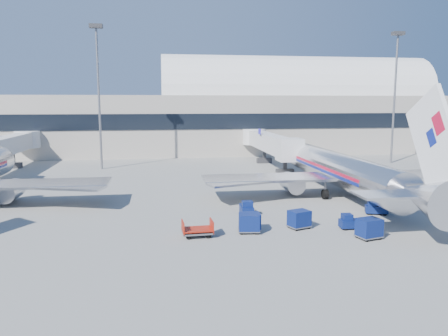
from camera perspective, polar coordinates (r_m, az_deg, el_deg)
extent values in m
plane|color=gray|center=(44.41, 5.73, -5.36)|extent=(260.00, 260.00, 0.00)
cube|color=#B2AA9E|center=(98.95, -16.80, 5.51)|extent=(170.00, 28.00, 12.00)
cube|color=black|center=(85.14, -18.19, 5.69)|extent=(170.00, 0.40, 3.00)
cylinder|color=white|center=(102.47, 9.13, 9.22)|extent=(60.00, 18.00, 18.00)
cylinder|color=silver|center=(52.62, 14.79, -0.19)|extent=(3.80, 28.00, 3.80)
sphere|color=silver|center=(65.59, 10.01, 1.65)|extent=(3.72, 3.72, 3.72)
cone|color=silver|center=(37.77, 24.96, -3.48)|extent=(3.80, 6.00, 3.80)
cube|color=#B90E2D|center=(53.49, 14.39, 0.23)|extent=(3.85, 20.16, 0.32)
cube|color=navy|center=(53.54, 14.37, -0.16)|extent=(3.85, 20.16, 0.32)
cube|color=white|center=(36.75, 25.82, 3.10)|extent=(0.35, 7.79, 8.74)
cube|color=silver|center=(38.14, 24.57, -3.03)|extent=(11.00, 3.00, 0.18)
cube|color=silver|center=(51.80, 15.20, -1.02)|extent=(32.00, 5.00, 0.28)
cylinder|color=#B7B7BC|center=(51.44, 8.86, -1.96)|extent=(2.10, 3.80, 2.10)
cylinder|color=#B7B7BC|center=(55.68, 19.75, -1.56)|extent=(2.10, 3.80, 2.10)
cylinder|color=black|center=(63.12, 10.81, -0.89)|extent=(0.40, 0.90, 0.90)
sphere|color=silver|center=(65.84, -27.26, 0.85)|extent=(3.72, 3.72, 3.72)
cylinder|color=#B7B7BC|center=(51.68, -26.15, -2.69)|extent=(2.10, 3.80, 2.10)
cube|color=silver|center=(74.36, 5.85, 3.39)|extent=(2.70, 24.00, 2.70)
cube|color=silver|center=(62.66, 8.58, 2.38)|extent=(3.40, 3.20, 3.20)
cylinder|color=silver|center=(85.51, 3.96, 4.09)|extent=(4.40, 4.40, 3.00)
cube|color=#2D2D30|center=(65.02, 7.98, 0.66)|extent=(0.50, 0.50, 3.00)
cube|color=#2D2D30|center=(65.22, 7.95, -0.52)|extent=(2.60, 1.00, 0.90)
cube|color=#2D2D30|center=(77.48, 5.28, 1.97)|extent=(0.50, 0.50, 3.00)
cube|color=#2D2D30|center=(77.64, 5.27, 0.98)|extent=(2.60, 1.00, 0.90)
cube|color=#201B98|center=(73.84, 4.66, 4.77)|extent=(0.12, 1.40, 0.90)
cube|color=silver|center=(75.92, -26.63, 2.63)|extent=(2.70, 24.00, 2.70)
cylinder|color=silver|center=(86.87, -24.28, 3.42)|extent=(4.40, 4.40, 3.00)
cube|color=#2D2D30|center=(78.97, -25.85, 1.27)|extent=(0.50, 0.50, 3.00)
cube|color=#2D2D30|center=(79.14, -25.79, 0.30)|extent=(2.60, 1.00, 0.90)
cylinder|color=slate|center=(72.40, -16.00, 8.52)|extent=(0.36, 0.36, 22.00)
cube|color=#2D2D30|center=(73.32, -16.39, 17.37)|extent=(2.00, 1.20, 0.60)
cylinder|color=slate|center=(82.48, 21.36, 8.23)|extent=(0.36, 0.36, 22.00)
cube|color=#2D2D30|center=(83.29, 21.80, 16.02)|extent=(2.00, 1.20, 0.60)
cube|color=#9E9E96|center=(53.29, 24.34, -3.25)|extent=(3.00, 0.55, 0.90)
cube|color=#9E9E96|center=(55.13, 27.24, -3.06)|extent=(3.00, 0.55, 0.90)
cube|color=#0B1A53|center=(38.92, 16.34, -6.94)|extent=(2.05, 1.09, 0.66)
cube|color=#0B1A53|center=(38.62, 15.76, -6.23)|extent=(0.82, 0.91, 0.61)
cylinder|color=black|center=(39.59, 17.05, -7.06)|extent=(0.50, 0.21, 0.49)
cube|color=#0B1A53|center=(44.59, 19.29, -5.10)|extent=(2.29, 1.64, 0.67)
cube|color=#0B1A53|center=(44.40, 18.75, -4.41)|extent=(1.05, 1.11, 0.63)
cylinder|color=black|center=(45.15, 20.10, -5.29)|extent=(0.54, 0.35, 0.50)
cube|color=#0B1A53|center=(41.86, 2.97, -5.43)|extent=(1.23, 2.30, 0.73)
cube|color=#0B1A53|center=(41.25, 3.07, -4.81)|extent=(1.02, 0.92, 0.68)
cylinder|color=black|center=(42.61, 2.22, -5.54)|extent=(0.24, 0.56, 0.55)
cube|color=#0B1A53|center=(37.95, 9.80, -6.49)|extent=(2.01, 1.79, 1.35)
cube|color=slate|center=(38.13, 9.77, -7.47)|extent=(2.12, 1.86, 0.09)
cylinder|color=black|center=(38.91, 10.07, -7.18)|extent=(0.40, 0.27, 0.37)
cube|color=#0B1A53|center=(36.64, 3.39, -6.92)|extent=(1.70, 1.34, 1.34)
cube|color=slate|center=(36.83, 3.38, -7.94)|extent=(1.80, 1.39, 0.09)
cylinder|color=black|center=(37.43, 4.23, -7.70)|extent=(0.37, 0.16, 0.37)
cube|color=#0B1A53|center=(36.23, 3.30, -7.10)|extent=(1.84, 1.51, 1.35)
cube|color=slate|center=(36.42, 3.29, -8.13)|extent=(1.93, 1.57, 0.09)
cylinder|color=black|center=(36.96, 4.25, -7.91)|extent=(0.39, 0.20, 0.37)
cube|color=#0B1A53|center=(36.47, 18.43, -7.37)|extent=(2.03, 1.75, 1.40)
cube|color=slate|center=(36.66, 18.38, -8.43)|extent=(2.13, 1.82, 0.10)
cylinder|color=black|center=(37.48, 18.62, -8.10)|extent=(0.41, 0.25, 0.39)
cube|color=slate|center=(35.36, -3.48, -8.33)|extent=(2.52, 1.79, 0.13)
cube|color=maroon|center=(35.29, -3.49, -7.99)|extent=(2.52, 1.84, 0.09)
cylinder|color=black|center=(36.09, -2.39, -8.25)|extent=(0.45, 0.20, 0.44)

